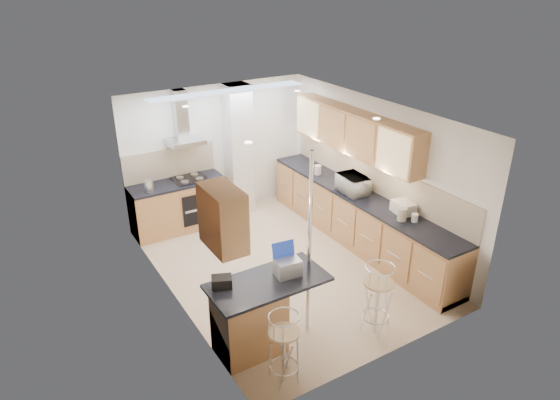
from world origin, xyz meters
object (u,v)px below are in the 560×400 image
laptop (288,267)px  bar_stool_end (377,299)px  microwave (353,184)px  bread_bin (403,207)px  bar_stool_near (284,349)px

laptop → bar_stool_end: laptop is taller
microwave → bar_stool_end: size_ratio=0.55×
laptop → bar_stool_end: (1.04, -0.52, -0.54)m
bread_bin → bar_stool_near: bearing=-148.6°
bar_stool_near → bread_bin: (2.92, 1.21, 0.54)m
laptop → bar_stool_end: 1.29m
microwave → bar_stool_near: bearing=132.8°
laptop → microwave: bearing=40.9°
bread_bin → laptop: bearing=-158.2°
microwave → laptop: 2.77m
laptop → bread_bin: 2.53m
bar_stool_end → bread_bin: 1.86m
bar_stool_near → microwave: bearing=19.7°
microwave → bar_stool_end: (-1.24, -2.08, -0.57)m
laptop → bar_stool_near: bearing=-118.4°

